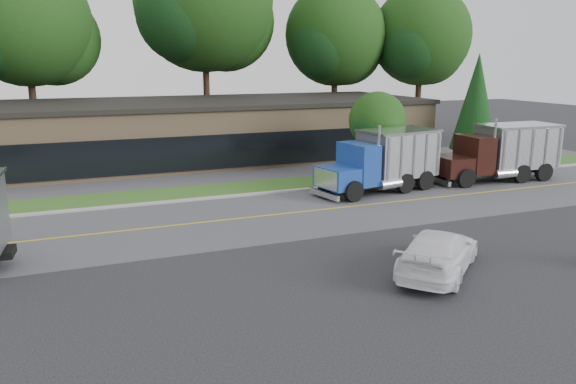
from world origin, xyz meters
The scene contains 16 objects.
ground centered at (0.00, 0.00, 0.00)m, with size 140.00×140.00×0.00m, color #37373C.
road centered at (0.00, 9.00, 0.00)m, with size 60.00×8.00×0.02m, color slate.
center_line centered at (0.00, 9.00, 0.00)m, with size 60.00×0.12×0.01m, color gold.
curb centered at (0.00, 13.20, 0.00)m, with size 60.00×0.30×0.12m, color #9E9E99.
grass_verge centered at (0.00, 15.00, 0.00)m, with size 60.00×3.40×0.03m, color #2B4F1B.
far_parking centered at (0.00, 20.00, 0.00)m, with size 60.00×7.00×0.02m, color slate.
strip_mall centered at (2.00, 26.00, 2.00)m, with size 32.00×12.00×4.00m, color #987D5D.
tree_far_b centered at (-9.84, 34.13, 9.58)m, with size 10.53×9.91×15.02m.
tree_far_c centered at (4.19, 34.15, 11.46)m, with size 12.58×11.84×17.95m.
tree_far_d centered at (16.15, 33.12, 8.97)m, with size 9.85×9.27×14.06m.
tree_far_e centered at (24.15, 31.12, 8.96)m, with size 9.84×9.26×14.04m.
evergreen_right centered at (20.00, 18.00, 4.23)m, with size 3.39×3.39×7.70m.
tree_verge centered at (10.06, 15.04, 3.37)m, with size 3.73×3.51×5.31m.
dump_truck_blue centered at (8.47, 11.54, 1.80)m, with size 7.51×3.83×3.36m.
dump_truck_maroon centered at (16.61, 11.34, 1.80)m, with size 8.03×2.97×3.36m.
rally_car centered at (3.64, 0.01, 0.74)m, with size 2.08×5.11×1.48m, color white.
Camera 1 is at (-7.96, -15.03, 7.16)m, focal length 35.00 mm.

